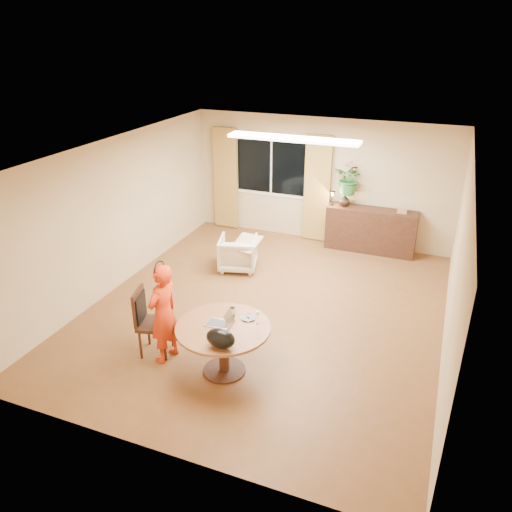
{
  "coord_description": "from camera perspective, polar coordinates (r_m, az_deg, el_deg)",
  "views": [
    {
      "loc": [
        2.44,
        -6.64,
        4.25
      ],
      "look_at": [
        -0.1,
        -0.2,
        1.04
      ],
      "focal_mm": 35.0,
      "sensor_mm": 36.0,
      "label": 1
    }
  ],
  "objects": [
    {
      "name": "floor",
      "position": [
        8.25,
        1.16,
        -6.13
      ],
      "size": [
        6.5,
        6.5,
        0.0
      ],
      "primitive_type": "plane",
      "color": "brown",
      "rests_on": "ground"
    },
    {
      "name": "curtain_right",
      "position": [
        10.57,
        7.01,
        7.61
      ],
      "size": [
        0.55,
        0.08,
        2.25
      ],
      "primitive_type": "cube",
      "color": "olive",
      "rests_on": "wall_back"
    },
    {
      "name": "laptop",
      "position": [
        6.52,
        -4.37,
        -6.92
      ],
      "size": [
        0.35,
        0.24,
        0.23
      ],
      "primitive_type": null,
      "rotation": [
        0.0,
        0.0,
        0.04
      ],
      "color": "#B7B7BC",
      "rests_on": "dining_table"
    },
    {
      "name": "vase",
      "position": [
        10.34,
        10.06,
        6.33
      ],
      "size": [
        0.26,
        0.26,
        0.25
      ],
      "primitive_type": "imported",
      "rotation": [
        0.0,
        0.0,
        0.12
      ],
      "color": "black",
      "rests_on": "sideboard"
    },
    {
      "name": "dining_chair",
      "position": [
        7.13,
        -11.48,
        -7.44
      ],
      "size": [
        0.57,
        0.54,
        0.99
      ],
      "primitive_type": null,
      "rotation": [
        0.0,
        0.0,
        0.25
      ],
      "color": "black",
      "rests_on": "floor"
    },
    {
      "name": "wall_right",
      "position": [
        7.27,
        22.01,
        -0.99
      ],
      "size": [
        0.0,
        6.5,
        6.5
      ],
      "primitive_type": "plane",
      "rotation": [
        1.57,
        0.0,
        -1.57
      ],
      "color": "tan",
      "rests_on": "floor"
    },
    {
      "name": "window",
      "position": [
        10.84,
        1.77,
        10.17
      ],
      "size": [
        1.7,
        0.03,
        1.3
      ],
      "color": "white",
      "rests_on": "wall_back"
    },
    {
      "name": "tumbler",
      "position": [
        6.71,
        -2.74,
        -6.38
      ],
      "size": [
        0.1,
        0.1,
        0.12
      ],
      "primitive_type": null,
      "rotation": [
        0.0,
        0.0,
        0.23
      ],
      "color": "white",
      "rests_on": "dining_table"
    },
    {
      "name": "desk_lamp",
      "position": [
        10.33,
        8.71,
        6.58
      ],
      "size": [
        0.15,
        0.15,
        0.31
      ],
      "primitive_type": null,
      "rotation": [
        0.0,
        0.0,
        -0.16
      ],
      "color": "black",
      "rests_on": "sideboard"
    },
    {
      "name": "bouquet",
      "position": [
        10.19,
        10.7,
        8.68
      ],
      "size": [
        0.72,
        0.67,
        0.66
      ],
      "primitive_type": "imported",
      "rotation": [
        0.0,
        0.0,
        -0.31
      ],
      "color": "#2F6E29",
      "rests_on": "vase"
    },
    {
      "name": "ceiling",
      "position": [
        7.26,
        1.33,
        11.75
      ],
      "size": [
        6.5,
        6.5,
        0.0
      ],
      "primitive_type": "plane",
      "rotation": [
        3.14,
        0.0,
        0.0
      ],
      "color": "white",
      "rests_on": "wall_back"
    },
    {
      "name": "book_stack",
      "position": [
        10.22,
        16.37,
        4.96
      ],
      "size": [
        0.21,
        0.17,
        0.08
      ],
      "primitive_type": null,
      "rotation": [
        0.0,
        0.0,
        0.17
      ],
      "color": "#996A4E",
      "rests_on": "sideboard"
    },
    {
      "name": "ceiling_panel",
      "position": [
        8.38,
        4.26,
        13.22
      ],
      "size": [
        2.2,
        0.35,
        0.05
      ],
      "primitive_type": "cube",
      "color": "white",
      "rests_on": "ceiling"
    },
    {
      "name": "child",
      "position": [
        6.86,
        -10.54,
        -6.49
      ],
      "size": [
        0.58,
        0.43,
        1.44
      ],
      "primitive_type": "imported",
      "rotation": [
        0.0,
        0.0,
        -1.75
      ],
      "color": "red",
      "rests_on": "floor"
    },
    {
      "name": "pot_lid",
      "position": [
        6.67,
        -0.89,
        -7.03
      ],
      "size": [
        0.22,
        0.22,
        0.03
      ],
      "primitive_type": null,
      "rotation": [
        0.0,
        0.0,
        -0.07
      ],
      "color": "white",
      "rests_on": "dining_table"
    },
    {
      "name": "sideboard",
      "position": [
        10.45,
        12.97,
        2.9
      ],
      "size": [
        1.8,
        0.44,
        0.9
      ],
      "primitive_type": "cube",
      "color": "black",
      "rests_on": "floor"
    },
    {
      "name": "throw",
      "position": [
        9.21,
        -1.09,
        1.93
      ],
      "size": [
        0.51,
        0.59,
        0.03
      ],
      "primitive_type": null,
      "rotation": [
        0.0,
        0.0,
        -0.11
      ],
      "color": "beige",
      "rests_on": "armchair"
    },
    {
      "name": "dining_table",
      "position": [
        6.61,
        -3.75,
        -9.15
      ],
      "size": [
        1.24,
        1.24,
        0.71
      ],
      "color": "brown",
      "rests_on": "floor"
    },
    {
      "name": "armchair",
      "position": [
        9.46,
        -2.07,
        0.34
      ],
      "size": [
        0.85,
        0.86,
        0.64
      ],
      "primitive_type": "imported",
      "rotation": [
        0.0,
        0.0,
        3.41
      ],
      "color": "beige",
      "rests_on": "floor"
    },
    {
      "name": "wine_glass",
      "position": [
        6.53,
        0.21,
        -6.98
      ],
      "size": [
        0.07,
        0.07,
        0.18
      ],
      "primitive_type": null,
      "rotation": [
        0.0,
        0.0,
        -0.19
      ],
      "color": "white",
      "rests_on": "dining_table"
    },
    {
      "name": "curtain_left",
      "position": [
        11.25,
        -3.49,
        8.82
      ],
      "size": [
        0.55,
        0.08,
        2.25
      ],
      "primitive_type": "cube",
      "color": "olive",
      "rests_on": "wall_back"
    },
    {
      "name": "handbag",
      "position": [
        6.08,
        -4.07,
        -9.38
      ],
      "size": [
        0.41,
        0.29,
        0.25
      ],
      "primitive_type": null,
      "rotation": [
        0.0,
        0.0,
        -0.22
      ],
      "color": "black",
      "rests_on": "dining_table"
    },
    {
      "name": "wall_left",
      "position": [
        8.93,
        -15.6,
        4.65
      ],
      "size": [
        0.0,
        6.5,
        6.5
      ],
      "primitive_type": "plane",
      "rotation": [
        1.57,
        0.0,
        1.57
      ],
      "color": "tan",
      "rests_on": "floor"
    },
    {
      "name": "wall_back",
      "position": [
        10.6,
        7.45,
        8.52
      ],
      "size": [
        5.5,
        0.0,
        5.5
      ],
      "primitive_type": "plane",
      "rotation": [
        1.57,
        0.0,
        0.0
      ],
      "color": "tan",
      "rests_on": "floor"
    }
  ]
}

